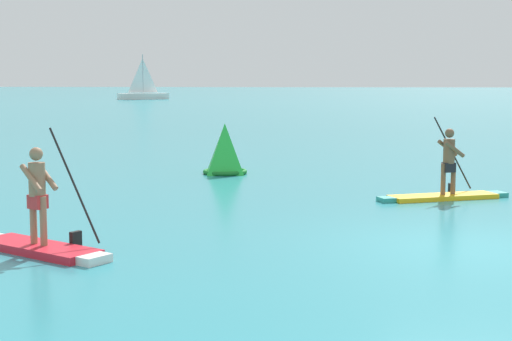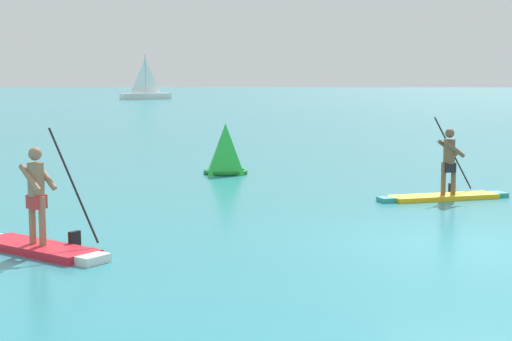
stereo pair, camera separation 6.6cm
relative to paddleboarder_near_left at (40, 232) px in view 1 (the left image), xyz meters
The scene contains 5 objects.
ground 6.92m from the paddleboarder_near_left, ahead, with size 440.00×440.00×0.00m, color teal.
paddleboarder_near_left is the anchor object (origin of this frame).
paddleboarder_mid_center 9.50m from the paddleboarder_near_left, 41.37° to the left, with size 3.08×1.61×1.90m.
race_marker_buoy 10.51m from the paddleboarder_near_left, 82.10° to the left, with size 1.47×1.47×1.45m.
sailboat_left_horizon 89.17m from the paddleboarder_near_left, 103.18° to the left, with size 6.34×4.89×5.72m.
Camera 1 is at (-2.16, -12.75, 2.75)m, focal length 54.60 mm.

